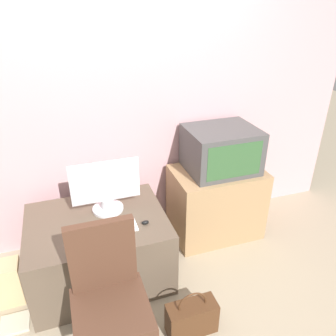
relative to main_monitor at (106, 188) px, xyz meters
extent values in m
cube|color=#CC9EA3|center=(0.19, 0.45, 0.56)|extent=(4.40, 0.05, 2.60)
cube|color=brown|center=(-0.11, -0.11, -0.47)|extent=(1.03, 0.78, 0.55)
cube|color=#A37F56|center=(1.00, 0.12, -0.41)|extent=(0.80, 0.52, 0.66)
cylinder|color=silver|center=(0.00, 0.00, -0.19)|extent=(0.24, 0.24, 0.02)
cylinder|color=silver|center=(0.00, 0.00, -0.14)|extent=(0.10, 0.10, 0.08)
cube|color=silver|center=(0.00, 0.00, 0.05)|extent=(0.52, 0.01, 0.33)
cube|color=silver|center=(0.00, 0.00, 0.05)|extent=(0.49, 0.02, 0.30)
cube|color=white|center=(-0.01, -0.26, -0.19)|extent=(0.35, 0.14, 0.01)
ellipsoid|color=black|center=(0.23, -0.28, -0.18)|extent=(0.05, 0.03, 0.03)
cube|color=#474747|center=(1.03, 0.15, 0.11)|extent=(0.59, 0.49, 0.38)
cube|color=#335B33|center=(1.03, -0.09, 0.11)|extent=(0.48, 0.01, 0.30)
cube|color=#513323|center=(-0.13, -0.87, -0.29)|extent=(0.42, 0.42, 0.07)
cube|color=#513323|center=(-0.13, -0.69, -0.03)|extent=(0.38, 0.05, 0.45)
cube|color=#D1B27F|center=(-0.80, -0.14, -0.57)|extent=(0.22, 0.17, 0.34)
cube|color=#4C2D19|center=(0.38, -0.81, -0.62)|extent=(0.34, 0.14, 0.24)
torus|color=#4C2D19|center=(0.38, -0.81, -0.49)|extent=(0.20, 0.01, 0.20)
cube|color=beige|center=(-0.75, -0.38, -0.73)|extent=(0.19, 0.17, 0.02)
camera|label=1|loc=(-0.24, -2.15, 1.26)|focal=35.00mm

